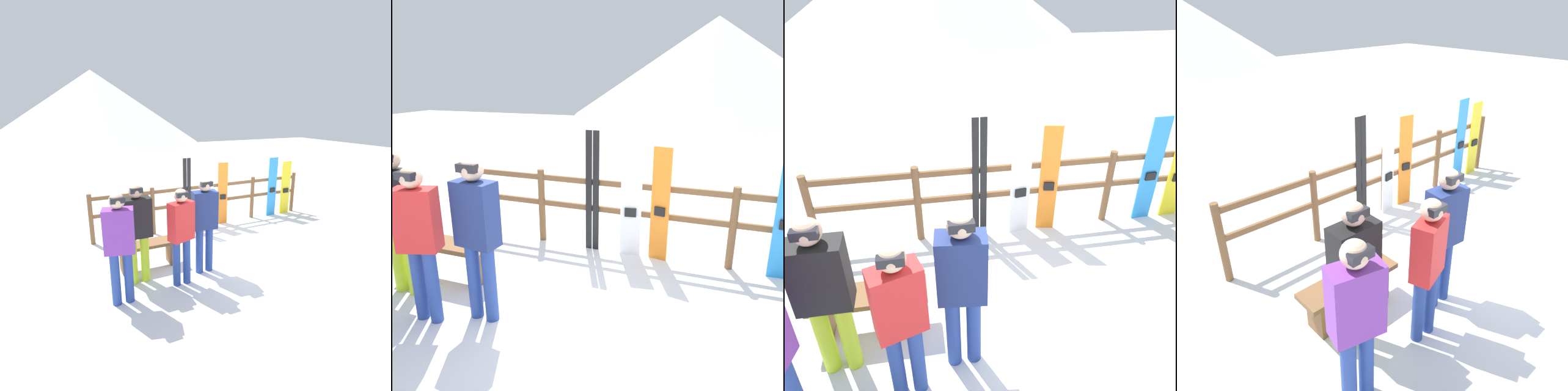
% 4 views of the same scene
% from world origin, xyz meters
% --- Properties ---
extents(ground_plane, '(40.00, 40.00, 0.00)m').
position_xyz_m(ground_plane, '(0.00, 0.00, 0.00)').
color(ground_plane, white).
extents(fence, '(5.55, 0.10, 1.12)m').
position_xyz_m(fence, '(0.00, 1.67, 0.67)').
color(fence, brown).
rests_on(fence, ground).
extents(bench, '(1.18, 0.36, 0.49)m').
position_xyz_m(bench, '(-1.92, 0.20, 0.35)').
color(bench, brown).
rests_on(bench, ground).
extents(person_red, '(0.45, 0.33, 1.64)m').
position_xyz_m(person_red, '(-1.55, -0.58, 0.96)').
color(person_red, navy).
rests_on(person_red, ground).
extents(person_black, '(0.46, 0.25, 1.69)m').
position_xyz_m(person_black, '(-2.17, -0.23, 0.98)').
color(person_black, '#B7D826').
rests_on(person_black, ground).
extents(person_navy, '(0.44, 0.28, 1.71)m').
position_xyz_m(person_navy, '(-1.03, -0.36, 1.00)').
color(person_navy, navy).
rests_on(person_navy, ground).
extents(ski_pair_black, '(0.20, 0.02, 1.74)m').
position_xyz_m(ski_pair_black, '(-0.53, 1.61, 0.87)').
color(ski_pair_black, black).
rests_on(ski_pair_black, ground).
extents(snowboard_white, '(0.29, 0.09, 1.43)m').
position_xyz_m(snowboard_white, '(0.03, 1.61, 0.71)').
color(snowboard_white, white).
rests_on(snowboard_white, ground).
extents(snowboard_orange, '(0.25, 0.09, 1.57)m').
position_xyz_m(snowboard_orange, '(0.43, 1.61, 0.78)').
color(snowboard_orange, orange).
rests_on(snowboard_orange, ground).
extents(snowboard_blue, '(0.28, 0.06, 1.60)m').
position_xyz_m(snowboard_blue, '(1.95, 1.61, 0.79)').
color(snowboard_blue, '#288CE0').
rests_on(snowboard_blue, ground).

